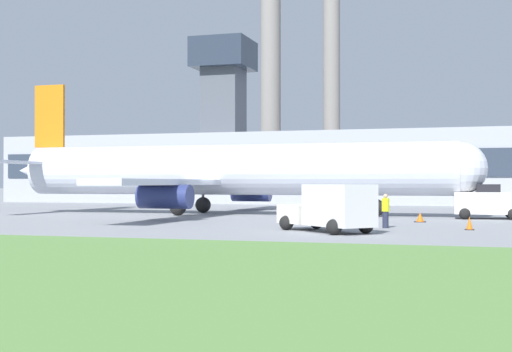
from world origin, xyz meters
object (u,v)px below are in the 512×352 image
(airplane, at_px, (226,171))
(ground_crew_person, at_px, (385,211))
(fuel_truck, at_px, (330,209))
(pushback_tug, at_px, (488,203))

(airplane, distance_m, ground_crew_person, 17.50)
(ground_crew_person, bearing_deg, airplane, 136.85)
(airplane, xyz_separation_m, fuel_truck, (10.60, -15.67, -2.03))
(pushback_tug, distance_m, fuel_truck, 16.37)
(pushback_tug, bearing_deg, fuel_truck, -115.85)
(airplane, relative_size, fuel_truck, 6.66)
(fuel_truck, relative_size, ground_crew_person, 3.05)
(fuel_truck, bearing_deg, pushback_tug, 64.15)
(airplane, bearing_deg, ground_crew_person, -43.15)
(airplane, relative_size, pushback_tug, 8.44)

